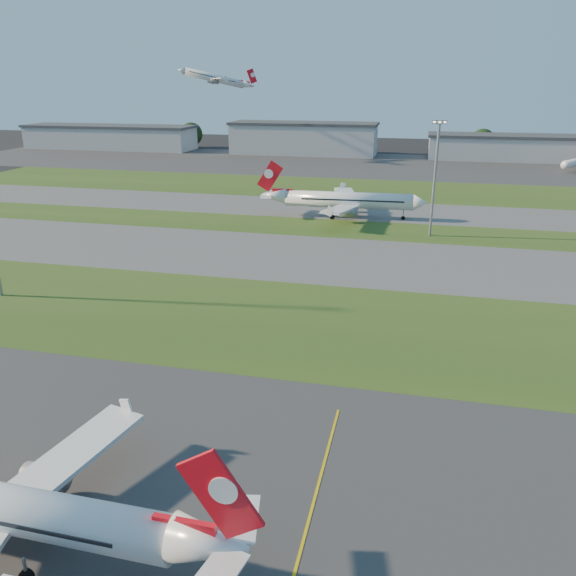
% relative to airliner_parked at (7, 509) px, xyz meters
% --- Properties ---
extents(grass_strip_a, '(300.00, 34.00, 0.01)m').
position_rel_airliner_parked_xyz_m(grass_strip_a, '(16.34, 46.66, -3.72)').
color(grass_strip_a, '#2A4918').
rests_on(grass_strip_a, ground).
extents(taxiway_a, '(300.00, 32.00, 0.01)m').
position_rel_airliner_parked_xyz_m(taxiway_a, '(16.34, 79.66, -3.72)').
color(taxiway_a, '#515154').
rests_on(taxiway_a, ground).
extents(grass_strip_b, '(300.00, 18.00, 0.01)m').
position_rel_airliner_parked_xyz_m(grass_strip_b, '(16.34, 104.66, -3.72)').
color(grass_strip_b, '#2A4918').
rests_on(grass_strip_b, ground).
extents(taxiway_b, '(300.00, 26.00, 0.01)m').
position_rel_airliner_parked_xyz_m(taxiway_b, '(16.34, 126.66, -3.72)').
color(taxiway_b, '#515154').
rests_on(taxiway_b, ground).
extents(grass_strip_c, '(300.00, 40.00, 0.01)m').
position_rel_airliner_parked_xyz_m(grass_strip_c, '(16.34, 159.66, -3.72)').
color(grass_strip_c, '#2A4918').
rests_on(grass_strip_c, ground).
extents(apron_far, '(400.00, 80.00, 0.01)m').
position_rel_airliner_parked_xyz_m(apron_far, '(16.34, 219.66, -3.72)').
color(apron_far, '#333335').
rests_on(apron_far, ground).
extents(airliner_parked, '(33.96, 28.84, 10.60)m').
position_rel_airliner_parked_xyz_m(airliner_parked, '(0.00, 0.00, 0.00)').
color(airliner_parked, white).
rests_on(airliner_parked, ground).
extents(airliner_taxiing, '(40.95, 34.70, 12.77)m').
position_rel_airliner_parked_xyz_m(airliner_taxiing, '(10.06, 117.04, 0.76)').
color(airliner_taxiing, white).
rests_on(airliner_taxiing, ground).
extents(airliner_departing, '(29.05, 24.97, 10.10)m').
position_rel_airliner_parked_xyz_m(airliner_departing, '(-63.39, 222.31, 31.33)').
color(airliner_departing, white).
extents(light_mast_centre, '(3.20, 0.70, 25.80)m').
position_rel_airliner_parked_xyz_m(light_mast_centre, '(31.34, 102.66, 11.09)').
color(light_mast_centre, gray).
rests_on(light_mast_centre, ground).
extents(hangar_far_west, '(91.80, 23.00, 12.20)m').
position_rel_airliner_parked_xyz_m(hangar_far_west, '(-133.66, 249.66, 2.41)').
color(hangar_far_west, '#9FA1A7').
rests_on(hangar_far_west, ground).
extents(hangar_west, '(71.40, 23.00, 15.20)m').
position_rel_airliner_parked_xyz_m(hangar_west, '(-28.66, 249.66, 3.91)').
color(hangar_west, '#9FA1A7').
rests_on(hangar_west, ground).
extents(hangar_east, '(81.60, 23.00, 11.20)m').
position_rel_airliner_parked_xyz_m(hangar_east, '(71.34, 249.66, 1.91)').
color(hangar_east, '#9FA1A7').
rests_on(hangar_east, ground).
extents(tree_far_west, '(11.00, 11.00, 12.00)m').
position_rel_airliner_parked_xyz_m(tree_far_west, '(-173.66, 262.66, 2.76)').
color(tree_far_west, black).
rests_on(tree_far_west, ground).
extents(tree_west, '(12.10, 12.10, 13.20)m').
position_rel_airliner_parked_xyz_m(tree_west, '(-93.66, 264.66, 3.41)').
color(tree_west, black).
rests_on(tree_west, ground).
extents(tree_mid_west, '(9.90, 9.90, 10.80)m').
position_rel_airliner_parked_xyz_m(tree_mid_west, '(-3.66, 260.66, 2.11)').
color(tree_mid_west, black).
rests_on(tree_mid_west, ground).
extents(tree_mid_east, '(11.55, 11.55, 12.60)m').
position_rel_airliner_parked_xyz_m(tree_mid_east, '(56.34, 263.66, 3.09)').
color(tree_mid_east, black).
rests_on(tree_mid_east, ground).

